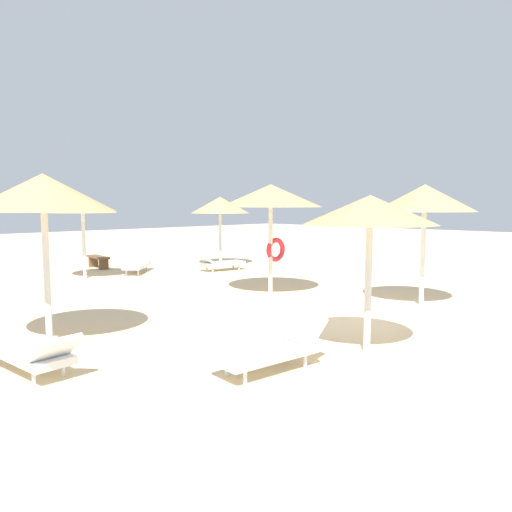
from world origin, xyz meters
The scene contains 12 objects.
ground_plane centered at (0.00, 0.00, 0.00)m, with size 80.00×80.00×0.00m, color beige.
parasol_0 centered at (4.45, 9.49, 2.52)m, with size 2.44×2.44×2.87m.
parasol_1 centered at (-1.89, -1.56, 2.44)m, with size 2.26×2.26×2.70m.
parasol_2 centered at (-5.52, 2.92, 2.75)m, with size 2.54×2.54×3.10m.
parasol_3 centered at (-1.30, 10.07, 2.54)m, with size 2.28×2.28×2.84m.
parasol_4 centered at (2.60, -0.36, 2.70)m, with size 2.50×2.50×3.05m.
parasol_5 centered at (1.05, 3.45, 2.77)m, with size 2.91×2.91×3.11m.
lounger_0 centered at (3.31, 8.22, 0.31)m, with size 1.99×0.97×0.68m.
lounger_1 centered at (-3.69, -1.03, 0.32)m, with size 1.93×0.84×0.76m.
lounger_2 centered at (-6.38, 1.43, 0.32)m, with size 0.79×1.94×0.72m.
lounger_3 centered at (0.77, 10.02, 0.32)m, with size 1.81×1.75×0.75m.
bench_1 centered at (0.38, 12.31, 0.35)m, with size 0.57×1.54×0.49m.
Camera 1 is at (-9.15, -6.01, 2.54)m, focal length 34.47 mm.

